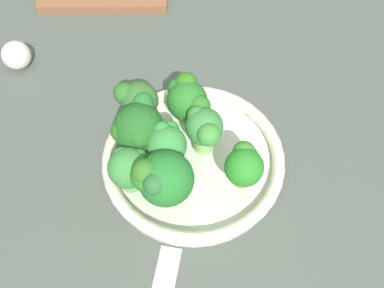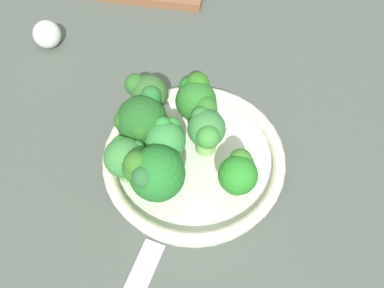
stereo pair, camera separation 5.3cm
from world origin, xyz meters
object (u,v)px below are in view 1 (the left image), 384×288
Objects in this scene: broccoli_floret_1 at (129,168)px; broccoli_floret_6 at (167,143)px; bowl at (192,162)px; broccoli_floret_4 at (244,165)px; broccoli_floret_3 at (188,99)px; broccoli_floret_2 at (162,179)px; broccoli_floret_5 at (138,101)px; garlic_bulb at (16,55)px; broccoli_floret_7 at (205,129)px; broccoli_floret_0 at (138,130)px.

broccoli_floret_6 is at bearing 56.56° from broccoli_floret_1.
broccoli_floret_4 is at bearing -7.02° from bowl.
broccoli_floret_3 is (2.55, 12.01, 0.21)cm from broccoli_floret_1.
bowl is at bearing 48.71° from broccoli_floret_1.
broccoli_floret_6 is at bearing -145.01° from bowl.
broccoli_floret_4 is (7.00, -0.86, 5.20)cm from bowl.
broccoli_floret_2 is 1.19× the size of broccoli_floret_6.
broccoli_floret_5 is 1.54× the size of garlic_bulb.
broccoli_floret_7 reaches higher than bowl.
broccoli_floret_1 is at bearing -131.29° from bowl.
broccoli_floret_6 and broccoli_floret_7 have the same top height.
broccoli_floret_6 is 31.63cm from garlic_bulb.
broccoli_floret_1 is 30.45cm from garlic_bulb.
bowl is 3.50× the size of broccoli_floret_7.
broccoli_floret_4 is 15.93cm from broccoli_floret_5.
broccoli_floret_2 is (5.75, -5.43, 0.68)cm from broccoli_floret_0.
garlic_bulb is at bearing 153.26° from broccoli_floret_1.
broccoli_floret_2 is at bearing -143.15° from broccoli_floret_4.
broccoli_floret_1 is 9.49cm from broccoli_floret_5.
bowl is at bearing 34.99° from broccoli_floret_6.
garlic_bulb is (-32.42, 7.28, 0.69)cm from bowl.
broccoli_floret_5 is (-15.51, 3.54, 0.75)cm from broccoli_floret_4.
broccoli_floret_1 is at bearing -76.69° from broccoli_floret_0.
broccoli_floret_5 is at bearing -10.88° from garlic_bulb.
broccoli_floret_5 reaches higher than bowl.
broccoli_floret_6 is 1.53× the size of garlic_bulb.
broccoli_floret_1 reaches higher than broccoli_floret_4.
bowl is 10.72cm from broccoli_floret_5.
broccoli_floret_7 is (3.84, -3.78, 0.39)cm from broccoli_floret_3.
broccoli_floret_3 reaches higher than broccoli_floret_1.
broccoli_floret_2 is 8.97cm from broccoli_floret_7.
broccoli_floret_3 is at bearing 93.19° from broccoli_floret_6.
broccoli_floret_1 is 0.92× the size of broccoli_floret_6.
broccoli_floret_0 is at bearing 103.31° from broccoli_floret_1.
broccoli_floret_6 reaches higher than garlic_bulb.
broccoli_floret_4 is 40.51cm from garlic_bulb.
broccoli_floret_6 is (2.97, 4.50, 0.62)cm from broccoli_floret_1.
garlic_bulb is at bearing 155.92° from broccoli_floret_2.
broccoli_floret_5 is (-8.51, 2.68, 5.95)cm from bowl.
broccoli_floret_3 is 29.86cm from garlic_bulb.
broccoli_floret_0 is 1.13× the size of broccoli_floret_3.
broccoli_floret_0 is 5.08cm from broccoli_floret_1.
broccoli_floret_5 is (-5.55, -3.05, 0.63)cm from broccoli_floret_3.
broccoli_floret_2 is 1.22× the size of broccoli_floret_3.
broccoli_floret_2 is at bearing -51.34° from broccoli_floret_5.
broccoli_floret_3 reaches higher than garlic_bulb.
broccoli_floret_6 is (5.97, -4.46, -0.22)cm from broccoli_floret_5.
broccoli_floret_7 is (-6.13, 2.82, 0.50)cm from broccoli_floret_4.
bowl is 9.79cm from broccoli_floret_1.
bowl is 9.41cm from broccoli_floret_2.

